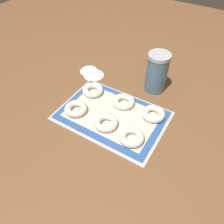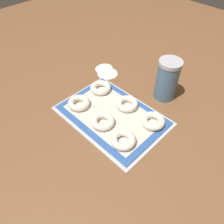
% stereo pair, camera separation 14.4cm
% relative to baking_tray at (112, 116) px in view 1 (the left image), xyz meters
% --- Properties ---
extents(ground_plane, '(2.80, 2.80, 0.00)m').
position_rel_baking_tray_xyz_m(ground_plane, '(-0.01, -0.01, -0.00)').
color(ground_plane, brown).
extents(baking_tray, '(0.43, 0.30, 0.01)m').
position_rel_baking_tray_xyz_m(baking_tray, '(0.00, 0.00, 0.00)').
color(baking_tray, silver).
rests_on(baking_tray, ground_plane).
extents(baking_mat, '(0.41, 0.28, 0.00)m').
position_rel_baking_tray_xyz_m(baking_mat, '(0.00, 0.00, 0.01)').
color(baking_mat, '#2D569E').
rests_on(baking_mat, baking_tray).
extents(bagel_front_left, '(0.09, 0.09, 0.03)m').
position_rel_baking_tray_xyz_m(bagel_front_left, '(-0.14, -0.06, 0.02)').
color(bagel_front_left, silver).
rests_on(bagel_front_left, baking_mat).
extents(bagel_front_center, '(0.09, 0.09, 0.03)m').
position_rel_baking_tray_xyz_m(bagel_front_center, '(0.01, -0.06, 0.02)').
color(bagel_front_center, silver).
rests_on(bagel_front_center, baking_mat).
extents(bagel_front_right, '(0.09, 0.09, 0.03)m').
position_rel_baking_tray_xyz_m(bagel_front_right, '(0.13, -0.07, 0.02)').
color(bagel_front_right, silver).
rests_on(bagel_front_right, baking_mat).
extents(bagel_back_left, '(0.09, 0.09, 0.03)m').
position_rel_baking_tray_xyz_m(bagel_back_left, '(-0.14, 0.07, 0.02)').
color(bagel_back_left, silver).
rests_on(bagel_back_left, baking_mat).
extents(bagel_back_center, '(0.09, 0.09, 0.03)m').
position_rel_baking_tray_xyz_m(bagel_back_center, '(0.01, 0.08, 0.02)').
color(bagel_back_center, silver).
rests_on(bagel_back_center, baking_mat).
extents(bagel_back_right, '(0.09, 0.09, 0.03)m').
position_rel_baking_tray_xyz_m(bagel_back_right, '(0.15, 0.08, 0.02)').
color(bagel_back_right, silver).
rests_on(bagel_back_right, baking_mat).
extents(flour_canister, '(0.10, 0.10, 0.18)m').
position_rel_baking_tray_xyz_m(flour_canister, '(0.08, 0.25, 0.09)').
color(flour_canister, slate).
rests_on(flour_canister, ground_plane).
extents(flour_patch_near, '(0.08, 0.09, 0.00)m').
position_rel_baking_tray_xyz_m(flour_patch_near, '(-0.27, 0.21, -0.00)').
color(flour_patch_near, white).
rests_on(flour_patch_near, ground_plane).
extents(flour_patch_far, '(0.10, 0.10, 0.00)m').
position_rel_baking_tray_xyz_m(flour_patch_far, '(-0.22, 0.19, -0.00)').
color(flour_patch_far, white).
rests_on(flour_patch_far, ground_plane).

